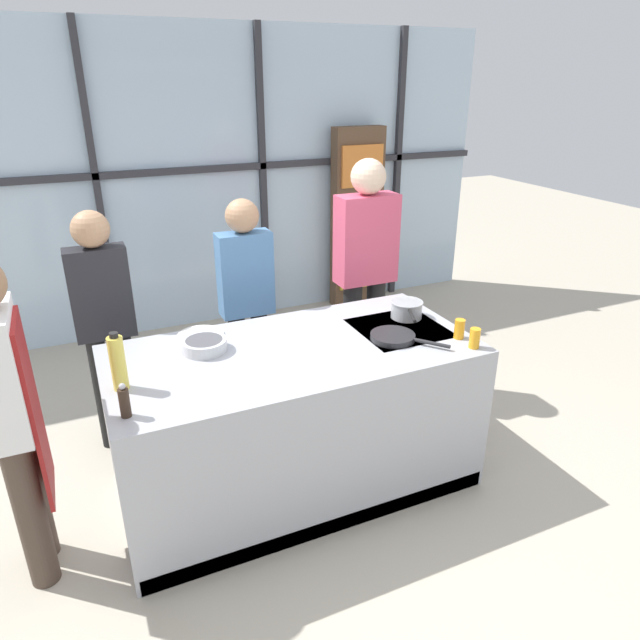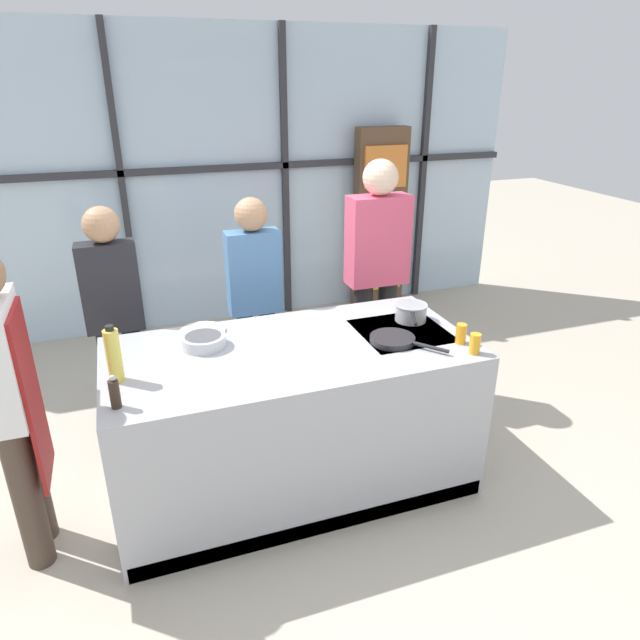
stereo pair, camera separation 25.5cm
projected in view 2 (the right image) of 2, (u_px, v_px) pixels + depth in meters
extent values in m
plane|color=#BCB29E|center=(294.00, 478.00, 3.61)|extent=(18.00, 18.00, 0.00)
cube|color=silver|center=(207.00, 183.00, 5.44)|extent=(6.40, 0.04, 2.80)
cube|color=#2D2D33|center=(206.00, 169.00, 5.34)|extent=(6.40, 0.06, 0.06)
cube|color=#2D2D33|center=(123.00, 189.00, 5.16)|extent=(0.06, 0.06, 2.80)
cube|color=#2D2D33|center=(285.00, 180.00, 5.63)|extent=(0.06, 0.06, 2.80)
cube|color=#2D2D33|center=(423.00, 171.00, 6.11)|extent=(0.06, 0.06, 2.80)
cube|color=brown|center=(379.00, 220.00, 6.00)|extent=(0.54, 0.16, 1.88)
cube|color=gold|center=(381.00, 271.00, 6.13)|extent=(0.46, 0.03, 0.41)
cube|color=teal|center=(383.00, 219.00, 5.91)|extent=(0.46, 0.03, 0.41)
cube|color=orange|center=(386.00, 167.00, 5.70)|extent=(0.46, 0.03, 0.41)
cube|color=#A8AAB2|center=(293.00, 416.00, 3.43)|extent=(2.08, 1.02, 0.92)
cube|color=black|center=(402.00, 331.00, 3.46)|extent=(0.52, 0.52, 0.01)
cube|color=black|center=(320.00, 526.00, 3.16)|extent=(2.04, 0.03, 0.10)
cylinder|color=#38383D|center=(392.00, 342.00, 3.32)|extent=(0.13, 0.13, 0.01)
cylinder|color=#38383D|center=(430.00, 336.00, 3.39)|extent=(0.13, 0.13, 0.01)
cylinder|color=#38383D|center=(374.00, 326.00, 3.53)|extent=(0.13, 0.13, 0.01)
cylinder|color=#38383D|center=(410.00, 321.00, 3.61)|extent=(0.13, 0.13, 0.01)
cylinder|color=#47382D|center=(31.00, 474.00, 3.00)|extent=(0.14, 0.14, 0.84)
cylinder|color=#47382D|center=(27.00, 497.00, 2.84)|extent=(0.14, 0.14, 0.84)
cube|color=maroon|center=(32.00, 397.00, 2.75)|extent=(0.02, 0.37, 0.92)
cylinder|color=black|center=(138.00, 380.00, 3.95)|extent=(0.12, 0.12, 0.81)
cylinder|color=black|center=(113.00, 384.00, 3.90)|extent=(0.12, 0.12, 0.81)
cube|color=#232328|center=(111.00, 287.00, 3.65)|extent=(0.36, 0.16, 0.58)
sphere|color=tan|center=(101.00, 225.00, 3.49)|extent=(0.23, 0.23, 0.23)
cylinder|color=black|center=(269.00, 360.00, 4.24)|extent=(0.12, 0.12, 0.81)
cylinder|color=black|center=(247.00, 363.00, 4.19)|extent=(0.12, 0.12, 0.81)
cube|color=#4C7AAD|center=(254.00, 272.00, 3.94)|extent=(0.37, 0.17, 0.58)
sphere|color=tan|center=(251.00, 214.00, 3.78)|extent=(0.23, 0.23, 0.23)
cylinder|color=black|center=(386.00, 335.00, 4.51)|extent=(0.14, 0.14, 0.91)
cylinder|color=black|center=(362.00, 339.00, 4.45)|extent=(0.14, 0.14, 0.91)
cube|color=#DB4C6B|center=(378.00, 240.00, 4.17)|extent=(0.45, 0.20, 0.65)
sphere|color=beige|center=(380.00, 177.00, 3.99)|extent=(0.25, 0.25, 0.25)
cylinder|color=#232326|center=(392.00, 339.00, 3.31)|extent=(0.26, 0.26, 0.03)
cylinder|color=#B26B2D|center=(392.00, 337.00, 3.30)|extent=(0.21, 0.21, 0.01)
cylinder|color=#232326|center=(431.00, 347.00, 3.19)|extent=(0.15, 0.18, 0.02)
cylinder|color=silver|center=(411.00, 312.00, 3.59)|extent=(0.20, 0.20, 0.11)
cylinder|color=silver|center=(411.00, 305.00, 3.57)|extent=(0.20, 0.20, 0.01)
cylinder|color=black|center=(414.00, 319.00, 3.40)|extent=(0.09, 0.17, 0.02)
cylinder|color=white|center=(203.00, 331.00, 3.44)|extent=(0.27, 0.27, 0.01)
cylinder|color=silver|center=(204.00, 341.00, 3.24)|extent=(0.25, 0.25, 0.07)
cylinder|color=#4C4C51|center=(203.00, 337.00, 3.23)|extent=(0.21, 0.21, 0.01)
cylinder|color=#E0CC4C|center=(114.00, 356.00, 2.84)|extent=(0.08, 0.08, 0.28)
cylinder|color=black|center=(109.00, 328.00, 2.78)|extent=(0.04, 0.04, 0.02)
cylinder|color=#332319|center=(115.00, 394.00, 2.63)|extent=(0.05, 0.05, 0.14)
sphere|color=#B2B2B7|center=(112.00, 378.00, 2.60)|extent=(0.03, 0.03, 0.03)
cylinder|color=orange|center=(475.00, 344.00, 3.16)|extent=(0.06, 0.06, 0.12)
cylinder|color=orange|center=(461.00, 334.00, 3.28)|extent=(0.06, 0.06, 0.12)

